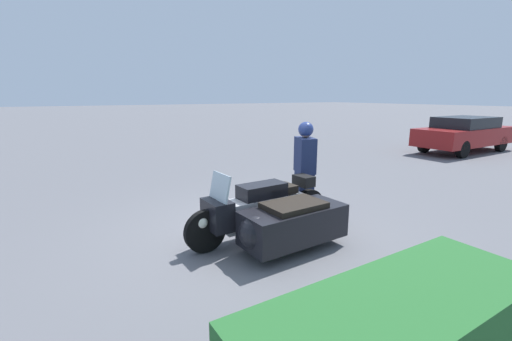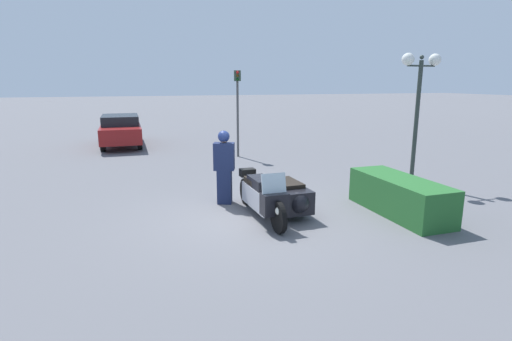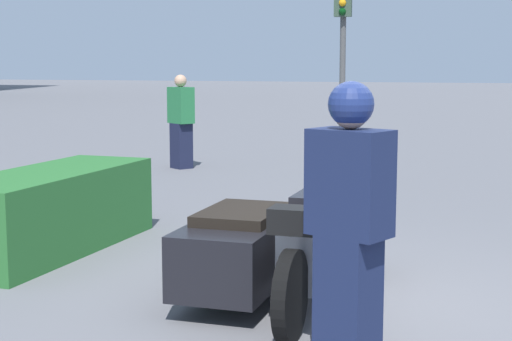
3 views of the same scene
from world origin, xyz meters
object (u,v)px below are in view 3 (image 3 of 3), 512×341
Objects in this scene: officer_rider at (349,218)px; traffic_light_near at (342,57)px; hedge_bush_curbside at (50,211)px; police_motorcycle at (279,241)px; pedestrian_bystander at (181,122)px.

traffic_light_near is (7.05, 1.70, 1.06)m from officer_rider.
hedge_bush_curbside is 5.59m from traffic_light_near.
pedestrian_bystander is (7.07, 4.14, 0.40)m from police_motorcycle.
pedestrian_bystander is (1.31, 3.31, -1.15)m from traffic_light_near.
police_motorcycle is 0.88× the size of traffic_light_near.
hedge_bush_curbside is at bearing 81.93° from officer_rider.
officer_rider is (-1.29, -0.87, 0.49)m from police_motorcycle.
officer_rider reaches higher than police_motorcycle.
officer_rider is 7.33m from traffic_light_near.
hedge_bush_curbside is 6.52m from pedestrian_bystander.
hedge_bush_curbside is (0.73, 2.69, -0.05)m from police_motorcycle.
traffic_light_near is 1.75× the size of pedestrian_bystander.
pedestrian_bystander is at bearing 12.93° from hedge_bush_curbside.
traffic_light_near is (5.03, -1.85, 1.60)m from hedge_bush_curbside.
pedestrian_bystander is (8.36, 5.01, -0.09)m from officer_rider.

